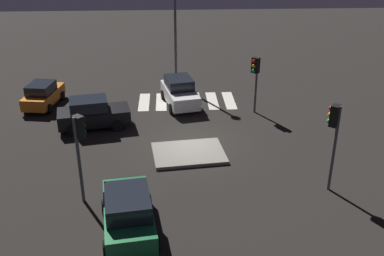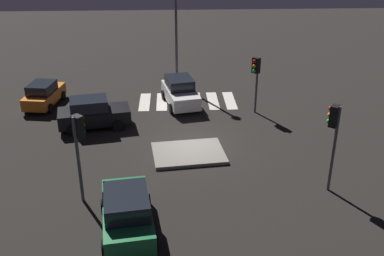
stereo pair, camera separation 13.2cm
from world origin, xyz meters
The scene contains 11 objects.
ground_plane centered at (0.00, 0.00, 0.00)m, with size 80.00×80.00×0.00m, color black.
traffic_island centered at (0.24, 1.16, 0.09)m, with size 3.98×3.17×0.18m.
car_green centered at (2.87, 7.42, 0.92)m, with size 2.49×4.50×1.88m.
car_white centered at (0.49, -5.86, 0.89)m, with size 2.58×4.38×1.81m.
car_black centered at (5.67, -2.54, 0.89)m, with size 4.37×2.55×1.81m.
car_orange centered at (9.41, -6.10, 0.80)m, with size 2.17×3.88×1.62m.
traffic_light_south centered at (-4.12, -4.23, 2.75)m, with size 0.54×0.54×3.63m.
traffic_light_west centered at (-5.86, 4.70, 3.10)m, with size 0.53×0.54×4.09m.
traffic_light_north centered at (4.92, 5.03, 3.03)m, with size 0.54×0.54×3.99m.
street_lamp centered at (0.65, -9.86, 5.74)m, with size 0.56×0.56×8.55m.
crosswalk_near centered at (0.00, -6.40, 0.01)m, with size 6.45×3.20×0.02m.
Camera 2 is at (1.05, 21.88, 11.22)m, focal length 42.10 mm.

